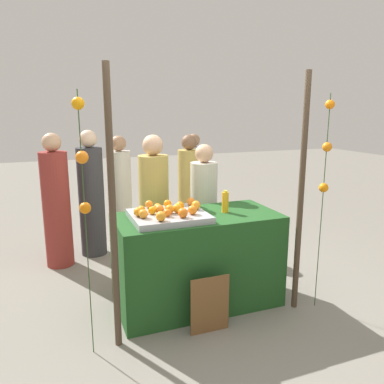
{
  "coord_description": "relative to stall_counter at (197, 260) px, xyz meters",
  "views": [
    {
      "loc": [
        -1.31,
        -3.31,
        1.95
      ],
      "look_at": [
        0.0,
        0.15,
        1.13
      ],
      "focal_mm": 35.4,
      "sensor_mm": 36.0,
      "label": 1
    }
  ],
  "objects": [
    {
      "name": "ground_plane",
      "position": [
        0.0,
        0.0,
        -0.47
      ],
      "size": [
        24.0,
        24.0,
        0.0
      ],
      "primitive_type": "plane",
      "color": "gray"
    },
    {
      "name": "garland_strand_left",
      "position": [
        -1.09,
        -0.46,
        1.12
      ],
      "size": [
        0.1,
        0.1,
        2.08
      ],
      "color": "#2D4C23",
      "rests_on": "ground_plane"
    },
    {
      "name": "orange_13",
      "position": [
        -0.35,
        -0.15,
        0.56
      ],
      "size": [
        0.07,
        0.07,
        0.07
      ],
      "primitive_type": "sphere",
      "color": "orange",
      "rests_on": "orange_tray"
    },
    {
      "name": "juice_bottle",
      "position": [
        0.3,
        0.0,
        0.57
      ],
      "size": [
        0.07,
        0.07,
        0.22
      ],
      "color": "#F6A91E",
      "rests_on": "stall_counter"
    },
    {
      "name": "vendor_right",
      "position": [
        0.34,
        0.65,
        0.26
      ],
      "size": [
        0.31,
        0.31,
        1.56
      ],
      "color": "beige",
      "rests_on": "ground_plane"
    },
    {
      "name": "stall_counter",
      "position": [
        0.0,
        0.0,
        0.0
      ],
      "size": [
        1.6,
        0.77,
        0.93
      ],
      "primitive_type": "cube",
      "color": "#1E4C1E",
      "rests_on": "ground_plane"
    },
    {
      "name": "orange_16",
      "position": [
        -0.57,
        -0.12,
        0.57
      ],
      "size": [
        0.08,
        0.08,
        0.08
      ],
      "primitive_type": "sphere",
      "color": "orange",
      "rests_on": "orange_tray"
    },
    {
      "name": "orange_3",
      "position": [
        -0.01,
        0.15,
        0.57
      ],
      "size": [
        0.08,
        0.08,
        0.08
      ],
      "primitive_type": "sphere",
      "color": "orange",
      "rests_on": "orange_tray"
    },
    {
      "name": "orange_tray",
      "position": [
        -0.31,
        -0.04,
        0.5
      ],
      "size": [
        0.7,
        0.6,
        0.06
      ],
      "primitive_type": "cube",
      "color": "#9EA0A5",
      "rests_on": "stall_counter"
    },
    {
      "name": "garland_strand_right",
      "position": [
        1.09,
        -0.48,
        1.09
      ],
      "size": [
        0.1,
        0.1,
        2.08
      ],
      "color": "#2D4C23",
      "rests_on": "ground_plane"
    },
    {
      "name": "crowd_person_0",
      "position": [
        0.54,
        1.7,
        0.28
      ],
      "size": [
        0.32,
        0.32,
        1.59
      ],
      "color": "tan",
      "rests_on": "ground_plane"
    },
    {
      "name": "orange_10",
      "position": [
        -0.23,
        -0.06,
        0.57
      ],
      "size": [
        0.09,
        0.09,
        0.09
      ],
      "primitive_type": "sphere",
      "color": "orange",
      "rests_on": "orange_tray"
    },
    {
      "name": "orange_1",
      "position": [
        -0.17,
        0.03,
        0.57
      ],
      "size": [
        0.08,
        0.08,
        0.08
      ],
      "primitive_type": "sphere",
      "color": "orange",
      "rests_on": "orange_tray"
    },
    {
      "name": "crowd_person_4",
      "position": [
        -0.83,
        1.75,
        0.32
      ],
      "size": [
        0.34,
        0.34,
        1.68
      ],
      "color": "#333338",
      "rests_on": "ground_plane"
    },
    {
      "name": "crowd_person_3",
      "position": [
        -0.41,
        1.92,
        0.27
      ],
      "size": [
        0.32,
        0.32,
        1.59
      ],
      "color": "beige",
      "rests_on": "ground_plane"
    },
    {
      "name": "orange_14",
      "position": [
        -0.43,
        0.2,
        0.56
      ],
      "size": [
        0.08,
        0.08,
        0.08
      ],
      "primitive_type": "sphere",
      "color": "orange",
      "rests_on": "orange_tray"
    },
    {
      "name": "orange_12",
      "position": [
        -0.54,
        0.05,
        0.56
      ],
      "size": [
        0.07,
        0.07,
        0.07
      ],
      "primitive_type": "sphere",
      "color": "orange",
      "rests_on": "orange_tray"
    },
    {
      "name": "orange_15",
      "position": [
        -0.39,
        -0.02,
        0.57
      ],
      "size": [
        0.09,
        0.09,
        0.09
      ],
      "primitive_type": "sphere",
      "color": "orange",
      "rests_on": "orange_tray"
    },
    {
      "name": "orange_4",
      "position": [
        -0.45,
        -0.26,
        0.57
      ],
      "size": [
        0.09,
        0.09,
        0.09
      ],
      "primitive_type": "sphere",
      "color": "orange",
      "rests_on": "orange_tray"
    },
    {
      "name": "crowd_person_1",
      "position": [
        -1.27,
        1.52,
        0.31
      ],
      "size": [
        0.33,
        0.33,
        1.67
      ],
      "color": "maroon",
      "rests_on": "ground_plane"
    },
    {
      "name": "orange_0",
      "position": [
        -0.46,
        -0.02,
        0.56
      ],
      "size": [
        0.07,
        0.07,
        0.07
      ],
      "primitive_type": "sphere",
      "color": "orange",
      "rests_on": "orange_tray"
    },
    {
      "name": "vendor_left",
      "position": [
        -0.25,
        0.7,
        0.31
      ],
      "size": [
        0.34,
        0.34,
        1.67
      ],
      "color": "tan",
      "rests_on": "ground_plane"
    },
    {
      "name": "orange_9",
      "position": [
        -0.23,
        -0.23,
        0.57
      ],
      "size": [
        0.09,
        0.09,
        0.09
      ],
      "primitive_type": "sphere",
      "color": "orange",
      "rests_on": "orange_tray"
    },
    {
      "name": "canopy_post_left",
      "position": [
        -0.88,
        -0.43,
        0.68
      ],
      "size": [
        0.06,
        0.06,
        2.28
      ],
      "primitive_type": "cylinder",
      "color": "#473828",
      "rests_on": "ground_plane"
    },
    {
      "name": "orange_2",
      "position": [
        -0.25,
        0.16,
        0.56
      ],
      "size": [
        0.08,
        0.08,
        0.08
      ],
      "primitive_type": "sphere",
      "color": "orange",
      "rests_on": "orange_tray"
    },
    {
      "name": "orange_6",
      "position": [
        -0.38,
        0.07,
        0.56
      ],
      "size": [
        0.07,
        0.07,
        0.07
      ],
      "primitive_type": "sphere",
      "color": "orange",
      "rests_on": "orange_tray"
    },
    {
      "name": "orange_11",
      "position": [
        -0.59,
        -0.04,
        0.57
      ],
      "size": [
        0.08,
        0.08,
        0.08
      ],
      "primitive_type": "sphere",
      "color": "orange",
      "rests_on": "orange_tray"
    },
    {
      "name": "crowd_person_2",
      "position": [
        0.94,
        2.56,
        0.25
      ],
      "size": [
        0.31,
        0.31,
        1.54
      ],
      "color": "#99999E",
      "rests_on": "ground_plane"
    },
    {
      "name": "chalkboard_sign",
      "position": [
        -0.09,
        -0.52,
        -0.21
      ],
      "size": [
        0.36,
        0.03,
        0.54
      ],
      "color": "brown",
      "rests_on": "ground_plane"
    },
    {
      "name": "orange_8",
      "position": [
        -0.11,
        -0.16,
        0.57
      ],
      "size": [
        0.08,
        0.08,
        0.08
      ],
      "primitive_type": "sphere",
      "color": "orange",
      "rests_on": "orange_tray"
    },
    {
      "name": "orange_5",
      "position": [
        -0.3,
        -0.06,
        0.57
      ],
      "size": [
        0.09,
        0.09,
        0.09
      ],
      "primitive_type": "sphere",
      "color": "orange",
      "rests_on": "orange_tray"
    },
    {
      "name": "orange_7",
      "position": [
        -0.02,
        -0.01,
        0.57
      ],
      "size": [
        0.09,
        0.09,
        0.09
      ],
      "primitive_type": "sphere",
      "color": "orange",
      "rests_on": "orange_tray"
    },
    {
      "name": "canopy_post_right",
      "position": [
        0.88,
        -0.43,
        0.68
      ],
      "size": [
        0.06,
        0.06,
        2.28
      ],
      "primitive_type": "cylinder",
      "color": "#473828",
      "rests_on": "ground_plane"
    }
  ]
}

